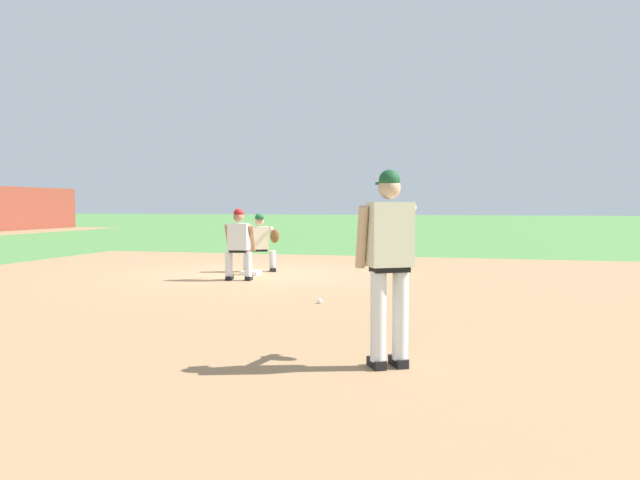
# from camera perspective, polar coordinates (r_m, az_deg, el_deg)

# --- Properties ---
(ground_plane) EXTENTS (160.00, 160.00, 0.00)m
(ground_plane) POSITION_cam_1_polar(r_m,az_deg,el_deg) (13.76, -6.33, -3.17)
(ground_plane) COLOR #518942
(infield_dirt_patch) EXTENTS (18.00, 18.00, 0.01)m
(infield_dirt_patch) POSITION_cam_1_polar(r_m,az_deg,el_deg) (9.81, -2.54, -5.73)
(infield_dirt_patch) COLOR #A87F56
(infield_dirt_patch) RESTS_ON ground
(first_base_bag) EXTENTS (0.38, 0.38, 0.09)m
(first_base_bag) POSITION_cam_1_polar(r_m,az_deg,el_deg) (13.75, -6.33, -2.99)
(first_base_bag) COLOR white
(first_base_bag) RESTS_ON ground
(baseball) EXTENTS (0.07, 0.07, 0.07)m
(baseball) POSITION_cam_1_polar(r_m,az_deg,el_deg) (9.73, -0.03, -5.61)
(baseball) COLOR white
(baseball) RESTS_ON ground
(pitcher) EXTENTS (0.84, 0.58, 1.86)m
(pitcher) POSITION_cam_1_polar(r_m,az_deg,el_deg) (5.87, 6.39, -1.44)
(pitcher) COLOR black
(pitcher) RESTS_ON ground
(first_baseman) EXTENTS (0.83, 1.01, 1.34)m
(first_baseman) POSITION_cam_1_polar(r_m,az_deg,el_deg) (14.19, -5.44, -0.01)
(first_baseman) COLOR black
(first_baseman) RESTS_ON ground
(baserunner) EXTENTS (0.49, 0.63, 1.46)m
(baserunner) POSITION_cam_1_polar(r_m,az_deg,el_deg) (12.69, -7.45, -0.13)
(baserunner) COLOR black
(baserunner) RESTS_ON ground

